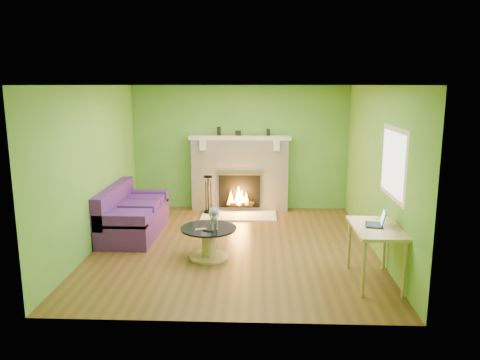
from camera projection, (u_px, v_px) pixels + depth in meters
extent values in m
plane|color=brown|center=(234.00, 246.00, 7.68)|extent=(5.00, 5.00, 0.00)
plane|color=white|center=(234.00, 85.00, 7.16)|extent=(5.00, 5.00, 0.00)
plane|color=#4F9731|center=(240.00, 148.00, 9.87)|extent=(5.00, 0.00, 5.00)
plane|color=#4F9731|center=(221.00, 210.00, 4.97)|extent=(5.00, 0.00, 5.00)
plane|color=#4F9731|center=(94.00, 168.00, 7.51)|extent=(0.00, 5.00, 5.00)
plane|color=#4F9731|center=(377.00, 170.00, 7.33)|extent=(0.00, 5.00, 5.00)
plane|color=silver|center=(394.00, 163.00, 6.40)|extent=(0.00, 1.20, 1.20)
plane|color=white|center=(393.00, 163.00, 6.40)|extent=(0.00, 1.06, 1.06)
cube|color=beige|center=(240.00, 175.00, 9.81)|extent=(2.00, 0.35, 1.50)
cube|color=black|center=(240.00, 191.00, 9.68)|extent=(0.85, 0.03, 0.68)
cube|color=gold|center=(240.00, 174.00, 9.60)|extent=(0.91, 0.02, 0.04)
cylinder|color=black|center=(239.00, 205.00, 9.70)|extent=(0.55, 0.07, 0.07)
cube|color=beige|center=(240.00, 138.00, 9.62)|extent=(2.10, 0.28, 0.08)
cube|color=beige|center=(203.00, 145.00, 9.50)|extent=(0.12, 0.10, 0.20)
cube|color=beige|center=(277.00, 146.00, 9.44)|extent=(0.12, 0.10, 0.20)
cube|color=beige|center=(239.00, 215.00, 9.44)|extent=(1.50, 0.75, 0.03)
cube|color=beige|center=(240.00, 138.00, 9.62)|extent=(2.10, 0.28, 0.08)
cube|color=#3E1759|center=(135.00, 222.00, 8.30)|extent=(0.86, 1.90, 0.43)
cube|color=#3E1759|center=(114.00, 202.00, 8.24)|extent=(0.20, 1.90, 0.54)
cube|color=#3E1759|center=(120.00, 221.00, 7.41)|extent=(0.86, 0.20, 0.21)
cube|color=#3E1759|center=(146.00, 196.00, 9.08)|extent=(0.86, 0.20, 0.21)
cube|color=#3E1759|center=(129.00, 215.00, 7.72)|extent=(0.68, 0.51, 0.12)
cube|color=#3E1759|center=(138.00, 206.00, 8.34)|extent=(0.68, 0.51, 0.12)
cube|color=#3E1759|center=(145.00, 199.00, 8.86)|extent=(0.68, 0.51, 0.12)
cylinder|color=tan|center=(209.00, 257.00, 7.18)|extent=(0.60, 0.60, 0.03)
cylinder|color=tan|center=(209.00, 243.00, 7.13)|extent=(0.21, 0.21, 0.42)
cylinder|color=black|center=(209.00, 228.00, 7.09)|extent=(0.85, 0.85, 0.03)
cube|color=tan|center=(376.00, 228.00, 6.15)|extent=(0.61, 1.05, 0.04)
cylinder|color=tan|center=(363.00, 269.00, 5.78)|extent=(0.05, 0.05, 0.73)
cylinder|color=tan|center=(405.00, 270.00, 5.76)|extent=(0.05, 0.05, 0.73)
cylinder|color=tan|center=(349.00, 244.00, 6.70)|extent=(0.05, 0.05, 0.73)
cylinder|color=tan|center=(385.00, 245.00, 6.68)|extent=(0.05, 0.05, 0.73)
cube|color=#98989B|center=(201.00, 229.00, 6.97)|extent=(0.18, 0.08, 0.02)
cube|color=black|center=(209.00, 231.00, 6.90)|extent=(0.16, 0.10, 0.02)
cylinder|color=black|center=(219.00, 131.00, 9.64)|extent=(0.08, 0.08, 0.18)
cylinder|color=black|center=(268.00, 132.00, 9.60)|extent=(0.07, 0.07, 0.14)
cube|color=black|center=(238.00, 133.00, 9.63)|extent=(0.12, 0.08, 0.10)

